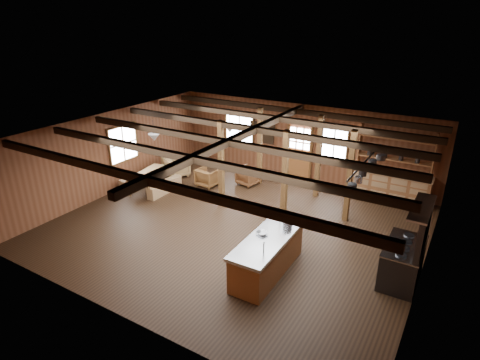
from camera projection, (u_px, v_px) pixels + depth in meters
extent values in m
cube|color=black|center=(237.00, 226.00, 11.79)|extent=(10.00, 9.00, 0.02)
cube|color=black|center=(237.00, 133.00, 10.71)|extent=(10.00, 9.00, 0.02)
cube|color=#562D18|center=(112.00, 153.00, 13.63)|extent=(0.02, 9.00, 2.80)
cube|color=#562D18|center=(430.00, 226.00, 8.87)|extent=(0.02, 9.00, 2.80)
cube|color=#562D18|center=(300.00, 142.00, 14.83)|extent=(10.00, 0.02, 2.80)
cube|color=#562D18|center=(115.00, 259.00, 7.67)|extent=(10.00, 0.02, 2.80)
cube|color=black|center=(146.00, 180.00, 7.99)|extent=(9.80, 0.12, 0.18)
cube|color=black|center=(192.00, 159.00, 9.18)|extent=(9.80, 0.12, 0.18)
cube|color=black|center=(227.00, 142.00, 10.37)|extent=(9.80, 0.12, 0.18)
cube|color=black|center=(255.00, 129.00, 11.56)|extent=(9.80, 0.12, 0.18)
cube|color=black|center=(278.00, 119.00, 12.75)|extent=(9.80, 0.12, 0.18)
cube|color=black|center=(294.00, 111.00, 13.78)|extent=(9.80, 0.12, 0.18)
cube|color=black|center=(237.00, 138.00, 10.76)|extent=(0.18, 8.82, 0.18)
cube|color=#412612|center=(221.00, 164.00, 12.61)|extent=(0.15, 0.15, 2.80)
cube|color=#412612|center=(260.00, 147.00, 14.26)|extent=(0.15, 0.15, 2.80)
cube|color=#412612|center=(285.00, 177.00, 11.57)|extent=(0.15, 0.15, 2.80)
cube|color=#412612|center=(319.00, 157.00, 13.22)|extent=(0.15, 0.15, 2.80)
cube|color=#412612|center=(350.00, 177.00, 11.60)|extent=(0.15, 0.15, 2.80)
cube|color=brown|center=(298.00, 164.00, 15.10)|extent=(0.90, 0.06, 1.10)
cube|color=#412612|center=(287.00, 149.00, 15.14)|extent=(0.06, 0.08, 2.10)
cube|color=#412612|center=(311.00, 153.00, 14.69)|extent=(0.06, 0.08, 2.10)
cube|color=#412612|center=(301.00, 123.00, 14.51)|extent=(1.02, 0.08, 0.06)
cube|color=white|center=(300.00, 138.00, 14.72)|extent=(0.84, 0.02, 0.90)
cube|color=white|center=(240.00, 127.00, 15.95)|extent=(1.20, 0.02, 1.20)
cube|color=#412612|center=(240.00, 127.00, 15.95)|extent=(1.32, 0.06, 1.32)
cube|color=white|center=(334.00, 142.00, 14.10)|extent=(0.90, 0.02, 1.20)
cube|color=#412612|center=(334.00, 142.00, 14.10)|extent=(1.02, 0.06, 1.32)
cube|color=white|center=(123.00, 144.00, 13.93)|extent=(0.02, 1.20, 1.20)
cube|color=#412612|center=(123.00, 144.00, 13.93)|extent=(0.14, 1.24, 1.32)
cube|color=silver|center=(269.00, 127.00, 15.26)|extent=(0.50, 0.03, 0.40)
cube|color=black|center=(269.00, 127.00, 15.25)|extent=(0.55, 0.02, 0.45)
cube|color=silver|center=(255.00, 127.00, 15.58)|extent=(0.35, 0.03, 0.45)
cube|color=black|center=(255.00, 127.00, 15.57)|extent=(0.40, 0.02, 0.50)
cube|color=silver|center=(268.00, 139.00, 15.45)|extent=(0.40, 0.03, 0.30)
cube|color=black|center=(268.00, 139.00, 15.44)|extent=(0.45, 0.02, 0.35)
cube|color=brown|center=(390.00, 187.00, 13.33)|extent=(2.50, 0.55, 0.90)
cube|color=#8D6040|center=(392.00, 173.00, 13.13)|extent=(2.55, 0.60, 0.06)
cube|color=brown|center=(394.00, 159.00, 13.01)|extent=(2.30, 0.35, 0.04)
cube|color=brown|center=(396.00, 149.00, 12.88)|extent=(2.30, 0.35, 0.04)
cube|color=brown|center=(398.00, 139.00, 12.74)|extent=(2.30, 0.35, 0.04)
cube|color=brown|center=(360.00, 144.00, 13.42)|extent=(0.04, 0.35, 1.40)
cube|color=brown|center=(435.00, 155.00, 12.33)|extent=(0.04, 0.35, 1.40)
cylinder|color=#2C2C2F|center=(153.00, 127.00, 12.23)|extent=(0.02, 0.02, 0.45)
cone|color=silver|center=(154.00, 137.00, 12.35)|extent=(0.36, 0.36, 0.22)
cylinder|color=#2C2C2F|center=(230.00, 119.00, 13.10)|extent=(0.02, 0.02, 0.45)
cone|color=silver|center=(230.00, 129.00, 13.23)|extent=(0.36, 0.36, 0.22)
cylinder|color=#2C2C2F|center=(366.00, 161.00, 9.45)|extent=(0.04, 3.00, 0.04)
cylinder|color=#2C2C2F|center=(347.00, 184.00, 8.43)|extent=(0.01, 0.01, 0.24)
cylinder|color=silver|center=(346.00, 193.00, 8.50)|extent=(0.21, 0.21, 0.14)
cylinder|color=#2C2C2F|center=(353.00, 179.00, 8.73)|extent=(0.01, 0.01, 0.24)
cylinder|color=#2C2C2F|center=(352.00, 187.00, 8.80)|extent=(0.19, 0.19, 0.14)
cylinder|color=#2C2C2F|center=(359.00, 173.00, 9.02)|extent=(0.01, 0.01, 0.20)
cylinder|color=silver|center=(359.00, 180.00, 9.08)|extent=(0.18, 0.18, 0.14)
cylinder|color=#2C2C2F|center=(363.00, 167.00, 9.32)|extent=(0.01, 0.01, 0.17)
cylinder|color=#2C2C2F|center=(363.00, 173.00, 9.38)|extent=(0.18, 0.18, 0.14)
cylinder|color=#2C2C2F|center=(364.00, 161.00, 9.68)|extent=(0.01, 0.01, 0.18)
cylinder|color=silver|center=(363.00, 168.00, 9.74)|extent=(0.19, 0.19, 0.14)
cylinder|color=#2C2C2F|center=(373.00, 157.00, 9.92)|extent=(0.01, 0.01, 0.15)
cylinder|color=#2C2C2F|center=(372.00, 163.00, 9.98)|extent=(0.21, 0.21, 0.14)
cylinder|color=#2C2C2F|center=(374.00, 155.00, 10.28)|extent=(0.01, 0.01, 0.27)
cylinder|color=silver|center=(373.00, 162.00, 10.36)|extent=(0.20, 0.20, 0.14)
cylinder|color=#2C2C2F|center=(382.00, 151.00, 10.52)|extent=(0.01, 0.01, 0.23)
cylinder|color=#2C2C2F|center=(381.00, 157.00, 10.59)|extent=(0.24, 0.24, 0.14)
cube|color=brown|center=(267.00, 256.00, 9.50)|extent=(0.84, 2.41, 0.86)
cube|color=silver|center=(268.00, 239.00, 9.32)|extent=(0.92, 2.51, 0.08)
cylinder|color=#2C2C2F|center=(256.00, 251.00, 8.85)|extent=(0.44, 0.44, 0.06)
cylinder|color=silver|center=(264.00, 248.00, 8.70)|extent=(0.03, 0.03, 0.30)
cube|color=#8D6040|center=(283.00, 238.00, 10.72)|extent=(0.46, 0.34, 0.41)
cube|color=#2C2C2F|center=(402.00, 263.00, 9.21)|extent=(0.79, 1.48, 0.89)
cube|color=silver|center=(405.00, 246.00, 9.04)|extent=(0.81, 1.50, 0.04)
cube|color=#2C2C2F|center=(424.00, 229.00, 8.69)|extent=(0.12, 1.48, 0.98)
cube|color=silver|center=(422.00, 208.00, 8.56)|extent=(0.40, 1.57, 0.05)
imported|color=#9A7246|center=(154.00, 181.00, 14.11)|extent=(1.27, 1.91, 0.62)
cube|color=#8D6040|center=(138.00, 180.00, 14.50)|extent=(0.30, 1.59, 0.44)
cube|color=#8D6040|center=(165.00, 187.00, 13.91)|extent=(0.28, 1.51, 0.42)
imported|color=brown|center=(208.00, 177.00, 14.45)|extent=(0.74, 0.76, 0.65)
imported|color=brown|center=(248.00, 176.00, 14.58)|extent=(0.82, 0.83, 0.64)
imported|color=#9C7847|center=(176.00, 166.00, 15.33)|extent=(1.13, 1.14, 0.78)
cylinder|color=silver|center=(287.00, 223.00, 9.79)|extent=(0.29, 0.29, 0.17)
imported|color=silver|center=(262.00, 233.00, 9.45)|extent=(0.33, 0.33, 0.06)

